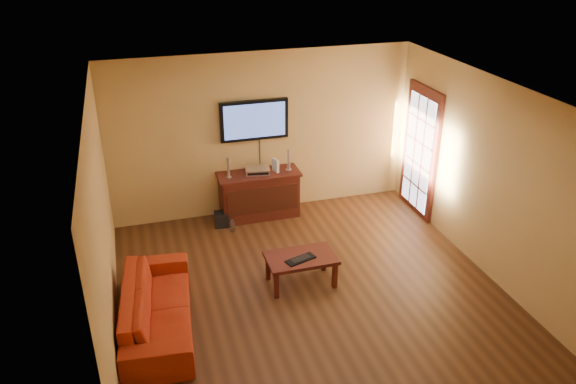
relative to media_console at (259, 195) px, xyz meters
name	(u,v)px	position (x,y,z in m)	size (l,w,h in m)	color
ground_plane	(310,289)	(0.14, -2.24, -0.39)	(5.00, 5.00, 0.00)	#3C2110
room_walls	(297,157)	(0.14, -1.61, 1.29)	(5.00, 5.00, 5.00)	tan
french_door	(420,153)	(2.60, -0.54, 0.66)	(0.07, 1.02, 2.22)	#3E140E
media_console	(259,195)	(0.00, 0.00, 0.00)	(1.35, 0.51, 0.78)	#3E140E
television	(254,120)	(0.00, 0.22, 1.22)	(1.11, 0.08, 0.66)	black
coffee_table	(301,260)	(0.07, -2.06, -0.03)	(0.93, 0.56, 0.43)	#3E140E
sofa	(157,300)	(-1.87, -2.43, 0.00)	(2.01, 0.59, 0.79)	#A72B12
speaker_left	(228,169)	(-0.50, -0.02, 0.54)	(0.09, 0.09, 0.33)	silver
speaker_right	(289,161)	(0.51, -0.01, 0.55)	(0.10, 0.10, 0.36)	silver
av_receiver	(258,170)	(-0.01, 0.02, 0.43)	(0.39, 0.28, 0.09)	silver
game_console	(276,165)	(0.28, 0.00, 0.50)	(0.04, 0.16, 0.22)	white
subwoofer	(221,219)	(-0.68, -0.15, -0.28)	(0.23, 0.23, 0.23)	black
bottle	(233,226)	(-0.54, -0.39, -0.29)	(0.08, 0.08, 0.22)	white
keyboard	(301,259)	(0.04, -2.14, 0.04)	(0.44, 0.27, 0.02)	black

